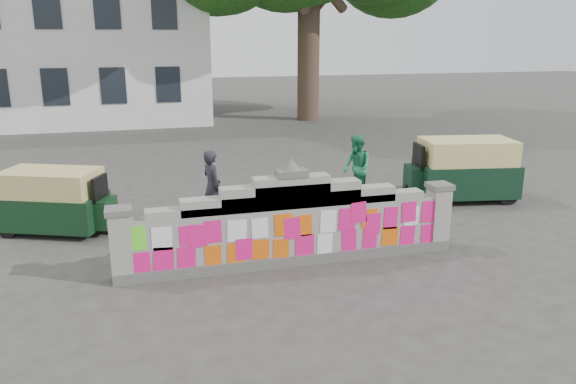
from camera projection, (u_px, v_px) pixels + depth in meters
name	position (u px, v px, depth m)	size (l,w,h in m)	color
ground	(291.00, 263.00, 10.52)	(100.00, 100.00, 0.00)	#383533
parapet_wall	(291.00, 225.00, 10.31)	(6.48, 0.44, 2.01)	#4C4C49
building	(37.00, 38.00, 28.05)	(16.00, 10.00, 8.90)	silver
cyclist_bike	(213.00, 212.00, 12.01)	(0.61, 1.76, 0.92)	black
cyclist_rider	(213.00, 198.00, 11.93)	(0.57, 0.38, 1.57)	#23222A
pedestrian	(357.00, 168.00, 14.43)	(0.82, 0.64, 1.69)	#238356
rickshaw_left	(55.00, 200.00, 12.01)	(2.55, 1.89, 1.37)	black
rickshaw_right	(463.00, 169.00, 14.40)	(2.95, 1.74, 1.59)	black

